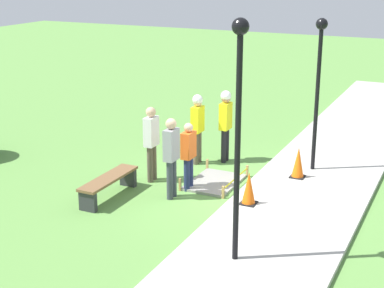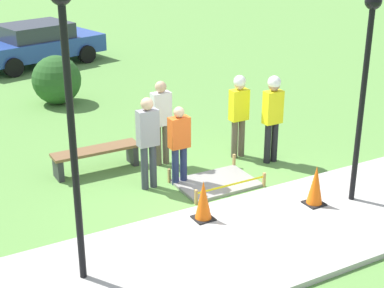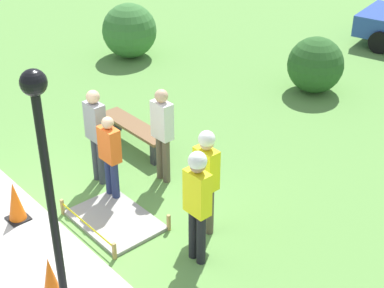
{
  "view_description": "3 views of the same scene",
  "coord_description": "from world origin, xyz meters",
  "px_view_note": "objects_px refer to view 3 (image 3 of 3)",
  "views": [
    {
      "loc": [
        -11.72,
        -4.4,
        5.09
      ],
      "look_at": [
        0.25,
        1.32,
        0.93
      ],
      "focal_mm": 55.0,
      "sensor_mm": 36.0,
      "label": 1
    },
    {
      "loc": [
        -5.22,
        -8.16,
        5.04
      ],
      "look_at": [
        0.03,
        1.22,
        0.76
      ],
      "focal_mm": 55.0,
      "sensor_mm": 36.0,
      "label": 2
    },
    {
      "loc": [
        7.09,
        -3.5,
        6.02
      ],
      "look_at": [
        0.63,
        2.22,
        1.08
      ],
      "focal_mm": 55.0,
      "sensor_mm": 36.0,
      "label": 3
    }
  ],
  "objects_px": {
    "worker_assistant": "(197,197)",
    "park_bench": "(135,131)",
    "traffic_cone_near_patch": "(15,201)",
    "lamppost_near": "(47,178)",
    "worker_supervisor": "(206,173)",
    "bystander_in_gray_shirt": "(162,130)",
    "bystander_in_orange_shirt": "(110,154)",
    "bystander_in_white_shirt": "(96,131)",
    "traffic_cone_far_patch": "(51,280)"
  },
  "relations": [
    {
      "from": "bystander_in_white_shirt",
      "to": "lamppost_near",
      "type": "height_order",
      "value": "lamppost_near"
    },
    {
      "from": "park_bench",
      "to": "traffic_cone_near_patch",
      "type": "bearing_deg",
      "value": -75.02
    },
    {
      "from": "worker_supervisor",
      "to": "bystander_in_gray_shirt",
      "type": "height_order",
      "value": "worker_supervisor"
    },
    {
      "from": "traffic_cone_far_patch",
      "to": "worker_supervisor",
      "type": "height_order",
      "value": "worker_supervisor"
    },
    {
      "from": "bystander_in_gray_shirt",
      "to": "bystander_in_white_shirt",
      "type": "xyz_separation_m",
      "value": [
        -0.74,
        -0.92,
        0.01
      ]
    },
    {
      "from": "traffic_cone_near_patch",
      "to": "lamppost_near",
      "type": "distance_m",
      "value": 3.53
    },
    {
      "from": "bystander_in_orange_shirt",
      "to": "bystander_in_white_shirt",
      "type": "distance_m",
      "value": 0.63
    },
    {
      "from": "bystander_in_gray_shirt",
      "to": "bystander_in_white_shirt",
      "type": "distance_m",
      "value": 1.18
    },
    {
      "from": "traffic_cone_far_patch",
      "to": "worker_supervisor",
      "type": "bearing_deg",
      "value": 87.03
    },
    {
      "from": "traffic_cone_near_patch",
      "to": "worker_assistant",
      "type": "height_order",
      "value": "worker_assistant"
    },
    {
      "from": "traffic_cone_near_patch",
      "to": "worker_assistant",
      "type": "relative_size",
      "value": 0.37
    },
    {
      "from": "traffic_cone_near_patch",
      "to": "worker_supervisor",
      "type": "xyz_separation_m",
      "value": [
        2.17,
        2.22,
        0.65
      ]
    },
    {
      "from": "worker_supervisor",
      "to": "bystander_in_gray_shirt",
      "type": "xyz_separation_m",
      "value": [
        -1.63,
        0.44,
        -0.06
      ]
    },
    {
      "from": "traffic_cone_far_patch",
      "to": "park_bench",
      "type": "relative_size",
      "value": 0.41
    },
    {
      "from": "traffic_cone_near_patch",
      "to": "bystander_in_gray_shirt",
      "type": "height_order",
      "value": "bystander_in_gray_shirt"
    },
    {
      "from": "park_bench",
      "to": "worker_assistant",
      "type": "bearing_deg",
      "value": -21.92
    },
    {
      "from": "bystander_in_gray_shirt",
      "to": "lamppost_near",
      "type": "height_order",
      "value": "lamppost_near"
    },
    {
      "from": "worker_supervisor",
      "to": "worker_assistant",
      "type": "xyz_separation_m",
      "value": [
        0.45,
        -0.59,
        0.05
      ]
    },
    {
      "from": "traffic_cone_near_patch",
      "to": "park_bench",
      "type": "relative_size",
      "value": 0.39
    },
    {
      "from": "traffic_cone_near_patch",
      "to": "traffic_cone_far_patch",
      "type": "height_order",
      "value": "traffic_cone_far_patch"
    },
    {
      "from": "bystander_in_orange_shirt",
      "to": "bystander_in_gray_shirt",
      "type": "bearing_deg",
      "value": 82.58
    },
    {
      "from": "traffic_cone_far_patch",
      "to": "bystander_in_orange_shirt",
      "type": "xyz_separation_m",
      "value": [
        -1.63,
        2.13,
        0.43
      ]
    },
    {
      "from": "bystander_in_gray_shirt",
      "to": "lamppost_near",
      "type": "relative_size",
      "value": 0.49
    },
    {
      "from": "worker_supervisor",
      "to": "bystander_in_white_shirt",
      "type": "distance_m",
      "value": 2.42
    },
    {
      "from": "worker_supervisor",
      "to": "traffic_cone_near_patch",
      "type": "bearing_deg",
      "value": -134.31
    },
    {
      "from": "worker_supervisor",
      "to": "worker_assistant",
      "type": "bearing_deg",
      "value": -52.69
    },
    {
      "from": "traffic_cone_near_patch",
      "to": "worker_supervisor",
      "type": "bearing_deg",
      "value": 45.69
    },
    {
      "from": "bystander_in_gray_shirt",
      "to": "bystander_in_white_shirt",
      "type": "height_order",
      "value": "bystander_in_white_shirt"
    },
    {
      "from": "worker_assistant",
      "to": "park_bench",
      "type": "bearing_deg",
      "value": 158.08
    },
    {
      "from": "traffic_cone_near_patch",
      "to": "worker_assistant",
      "type": "xyz_separation_m",
      "value": [
        2.62,
        1.63,
        0.71
      ]
    },
    {
      "from": "worker_supervisor",
      "to": "worker_assistant",
      "type": "relative_size",
      "value": 0.96
    },
    {
      "from": "worker_assistant",
      "to": "lamppost_near",
      "type": "xyz_separation_m",
      "value": [
        0.14,
        -2.31,
        1.39
      ]
    },
    {
      "from": "lamppost_near",
      "to": "bystander_in_white_shirt",
      "type": "bearing_deg",
      "value": 140.61
    },
    {
      "from": "bystander_in_orange_shirt",
      "to": "bystander_in_white_shirt",
      "type": "bearing_deg",
      "value": 168.14
    },
    {
      "from": "worker_assistant",
      "to": "lamppost_near",
      "type": "distance_m",
      "value": 2.7
    },
    {
      "from": "worker_supervisor",
      "to": "bystander_in_gray_shirt",
      "type": "relative_size",
      "value": 1.01
    },
    {
      "from": "bystander_in_white_shirt",
      "to": "lamppost_near",
      "type": "xyz_separation_m",
      "value": [
        2.96,
        -2.43,
        1.5
      ]
    },
    {
      "from": "traffic_cone_far_patch",
      "to": "bystander_in_orange_shirt",
      "type": "bearing_deg",
      "value": 127.39
    },
    {
      "from": "worker_supervisor",
      "to": "bystander_in_orange_shirt",
      "type": "relative_size",
      "value": 1.15
    },
    {
      "from": "bystander_in_orange_shirt",
      "to": "traffic_cone_near_patch",
      "type": "bearing_deg",
      "value": -103.97
    },
    {
      "from": "bystander_in_orange_shirt",
      "to": "bystander_in_white_shirt",
      "type": "xyz_separation_m",
      "value": [
        -0.6,
        0.13,
        0.15
      ]
    },
    {
      "from": "worker_supervisor",
      "to": "lamppost_near",
      "type": "distance_m",
      "value": 3.3
    },
    {
      "from": "bystander_in_orange_shirt",
      "to": "traffic_cone_far_patch",
      "type": "bearing_deg",
      "value": -52.61
    },
    {
      "from": "traffic_cone_near_patch",
      "to": "lamppost_near",
      "type": "relative_size",
      "value": 0.19
    },
    {
      "from": "worker_assistant",
      "to": "bystander_in_orange_shirt",
      "type": "height_order",
      "value": "worker_assistant"
    },
    {
      "from": "bystander_in_gray_shirt",
      "to": "park_bench",
      "type": "bearing_deg",
      "value": 165.58
    },
    {
      "from": "worker_assistant",
      "to": "lamppost_near",
      "type": "bearing_deg",
      "value": -86.52
    },
    {
      "from": "bystander_in_orange_shirt",
      "to": "lamppost_near",
      "type": "bearing_deg",
      "value": -44.33
    },
    {
      "from": "bystander_in_white_shirt",
      "to": "worker_assistant",
      "type": "bearing_deg",
      "value": -2.39
    },
    {
      "from": "lamppost_near",
      "to": "worker_supervisor",
      "type": "bearing_deg",
      "value": 101.51
    }
  ]
}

